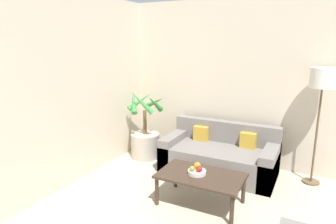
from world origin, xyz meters
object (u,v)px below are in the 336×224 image
sofa_loveseat (219,156)px  fruit_bowl (197,172)px  floor_lamp (322,84)px  apple_red (199,169)px  potted_palm (145,137)px  orange_fruit (197,166)px  apple_green (192,169)px  coffee_table (201,178)px

sofa_loveseat → fruit_bowl: bearing=-88.2°
floor_lamp → apple_red: size_ratio=21.56×
potted_palm → apple_red: (1.44, -1.07, 0.13)m
sofa_loveseat → orange_fruit: size_ratio=20.62×
apple_green → apple_red: bearing=15.3°
floor_lamp → fruit_bowl: bearing=-134.8°
fruit_bowl → orange_fruit: size_ratio=2.73×
coffee_table → fruit_bowl: (-0.05, -0.00, 0.07)m
potted_palm → floor_lamp: bearing=5.4°
sofa_loveseat → orange_fruit: bearing=-89.0°
potted_palm → sofa_loveseat: potted_palm is taller
apple_green → orange_fruit: orange_fruit is taller
sofa_loveseat → potted_palm: bearing=179.7°
sofa_loveseat → fruit_bowl: (0.03, -1.04, 0.16)m
coffee_table → sofa_loveseat: bearing=94.6°
floor_lamp → apple_green: (-1.34, -1.35, -0.97)m
coffee_table → apple_green: 0.17m
sofa_loveseat → floor_lamp: floor_lamp is taller
sofa_loveseat → apple_red: (0.07, -1.07, 0.23)m
sofa_loveseat → floor_lamp: bearing=11.2°
orange_fruit → potted_palm: bearing=144.3°
floor_lamp → apple_green: floor_lamp is taller
sofa_loveseat → fruit_bowl: sofa_loveseat is taller
sofa_loveseat → coffee_table: 1.04m
coffee_table → apple_red: (-0.01, -0.03, 0.13)m
potted_palm → apple_red: potted_palm is taller
apple_red → apple_green: bearing=-164.7°
potted_palm → coffee_table: 1.79m
floor_lamp → apple_green: bearing=-134.7°
apple_green → fruit_bowl: bearing=47.4°
coffee_table → orange_fruit: orange_fruit is taller
floor_lamp → fruit_bowl: size_ratio=7.34×
floor_lamp → apple_green: 2.13m
apple_red → fruit_bowl: bearing=146.3°
apple_red → floor_lamp: bearing=46.7°
coffee_table → orange_fruit: (-0.07, 0.04, 0.14)m
apple_green → floor_lamp: bearing=45.3°
floor_lamp → orange_fruit: size_ratio=20.04×
sofa_loveseat → fruit_bowl: size_ratio=7.56×
potted_palm → sofa_loveseat: 1.38m
apple_green → orange_fruit: (0.03, 0.10, 0.01)m
coffee_table → apple_green: (-0.10, -0.05, 0.13)m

